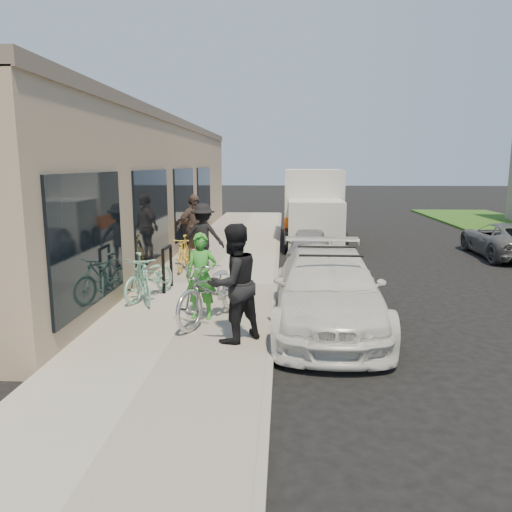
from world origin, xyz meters
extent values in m
plane|color=black|center=(0.00, 0.00, 0.00)|extent=(120.00, 120.00, 0.00)
cube|color=#A29E91|center=(-2.00, 3.00, 0.07)|extent=(3.00, 34.00, 0.15)
cube|color=gray|center=(-0.45, 3.00, 0.07)|extent=(0.12, 34.00, 0.13)
cube|color=tan|center=(-5.25, 8.00, 2.00)|extent=(3.50, 20.00, 4.00)
cube|color=#6D5E52|center=(-5.25, 8.00, 4.10)|extent=(3.60, 20.00, 0.25)
cube|color=black|center=(-3.48, 0.00, 1.60)|extent=(0.06, 3.00, 2.20)
cube|color=black|center=(-3.48, 4.00, 1.60)|extent=(0.06, 3.00, 2.20)
cube|color=black|center=(-3.48, 8.00, 1.60)|extent=(0.06, 3.00, 2.20)
cube|color=black|center=(-3.48, 12.00, 1.60)|extent=(0.06, 3.00, 2.20)
cylinder|color=black|center=(-2.78, 2.09, 0.61)|extent=(0.07, 0.07, 0.92)
cylinder|color=black|center=(-2.75, 2.70, 0.61)|extent=(0.07, 0.07, 0.92)
cylinder|color=black|center=(-2.77, 2.40, 1.07)|extent=(0.09, 0.62, 0.07)
cube|color=black|center=(-3.35, 7.51, 0.62)|extent=(0.60, 0.36, 0.92)
cube|color=black|center=(-3.44, 7.84, 0.62)|extent=(0.60, 0.36, 0.92)
cube|color=black|center=(-3.34, 7.48, 0.66)|extent=(0.47, 0.26, 0.66)
imported|color=silver|center=(0.52, 0.57, 0.67)|extent=(1.97, 4.63, 1.33)
cylinder|color=black|center=(0.52, 0.07, 1.35)|extent=(1.05, 0.04, 0.04)
cylinder|color=black|center=(0.52, 0.96, 1.35)|extent=(1.05, 0.04, 0.04)
imported|color=#95959A|center=(0.48, 6.40, 0.49)|extent=(1.45, 2.99, 0.98)
cube|color=beige|center=(0.77, 8.21, 0.84)|extent=(1.78, 1.78, 1.67)
cube|color=black|center=(0.77, 8.21, 1.19)|extent=(1.63, 0.07, 0.79)
cube|color=beige|center=(0.79, 10.85, 1.37)|extent=(2.06, 3.72, 2.55)
cube|color=#EF560E|center=(0.79, 10.85, 0.79)|extent=(2.07, 3.73, 0.48)
cylinder|color=black|center=(-0.11, 7.77, 0.35)|extent=(0.23, 0.71, 0.70)
cylinder|color=black|center=(1.65, 7.76, 0.35)|extent=(0.23, 0.71, 0.70)
cylinder|color=black|center=(-0.11, 8.74, 0.35)|extent=(0.23, 0.71, 0.70)
cylinder|color=black|center=(1.66, 8.73, 0.35)|extent=(0.23, 0.71, 0.70)
cylinder|color=black|center=(-0.08, 12.09, 0.35)|extent=(0.23, 0.71, 0.70)
cylinder|color=black|center=(1.68, 12.07, 0.35)|extent=(0.23, 0.71, 0.70)
imported|color=#515356|center=(6.55, 7.63, 0.53)|extent=(1.88, 3.88, 1.06)
imported|color=silver|center=(-1.47, 0.29, 0.70)|extent=(1.52, 2.22, 1.10)
imported|color=green|center=(-1.69, 0.43, 0.91)|extent=(0.57, 0.40, 1.52)
imported|color=black|center=(-1.02, -0.69, 1.06)|extent=(1.12, 1.11, 1.82)
imported|color=#83C4AF|center=(-3.06, 1.47, 0.62)|extent=(1.08, 1.60, 0.94)
imported|color=#83C4AF|center=(-2.96, 1.70, 0.58)|extent=(1.09, 1.74, 0.86)
imported|color=gold|center=(-2.82, 4.42, 0.59)|extent=(0.43, 1.47, 0.88)
imported|color=black|center=(-2.35, 4.71, 1.00)|extent=(1.13, 0.69, 1.69)
imported|color=brown|center=(-2.78, 5.71, 1.08)|extent=(1.10, 1.09, 1.87)
camera|label=1|loc=(-0.27, -8.01, 2.84)|focal=35.00mm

